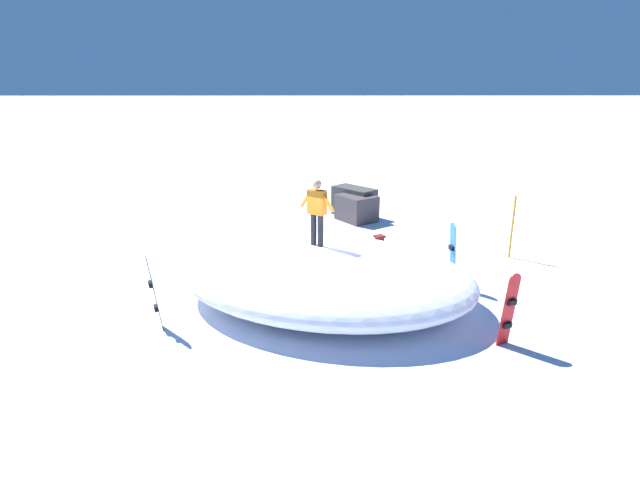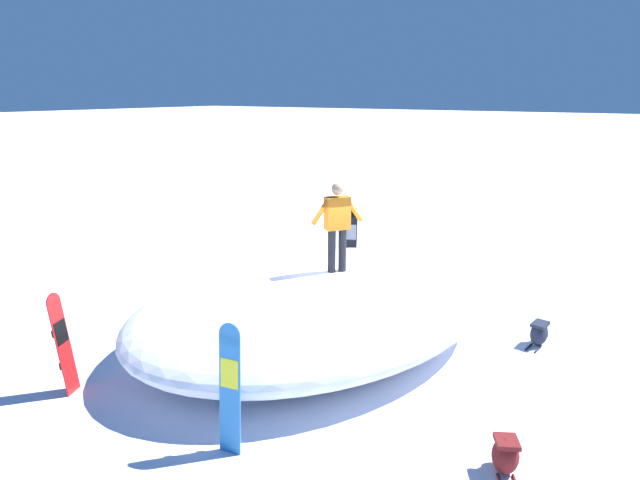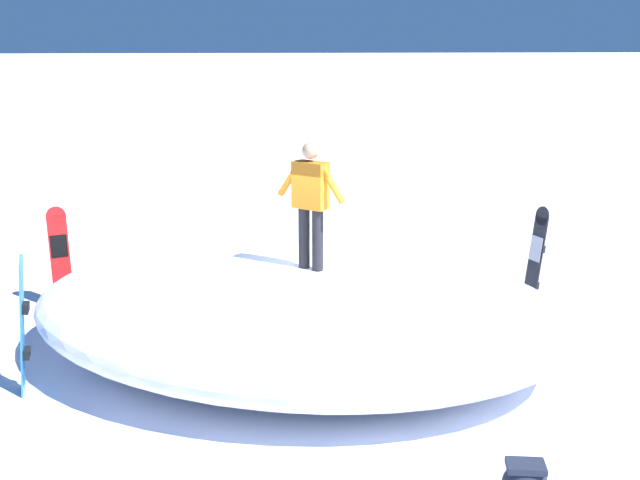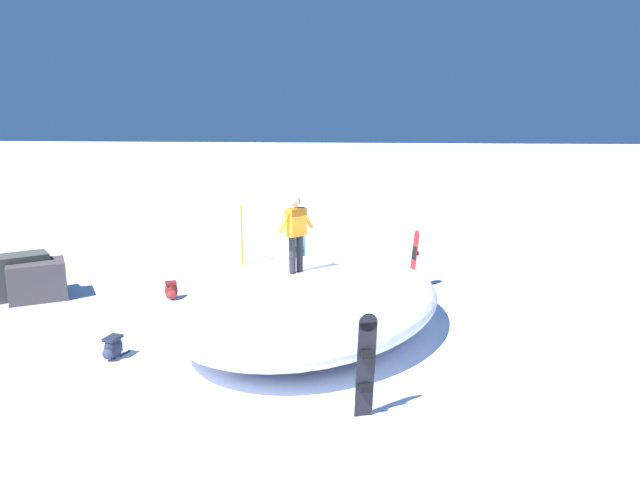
{
  "view_description": "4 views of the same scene",
  "coord_description": "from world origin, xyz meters",
  "px_view_note": "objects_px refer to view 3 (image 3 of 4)",
  "views": [
    {
      "loc": [
        11.71,
        0.21,
        5.2
      ],
      "look_at": [
        0.59,
        0.3,
        1.62
      ],
      "focal_mm": 29.14,
      "sensor_mm": 36.0,
      "label": 1
    },
    {
      "loc": [
        -4.65,
        7.91,
        4.39
      ],
      "look_at": [
        0.32,
        0.38,
        1.88
      ],
      "focal_mm": 30.07,
      "sensor_mm": 36.0,
      "label": 2
    },
    {
      "loc": [
        -9.3,
        0.63,
        4.23
      ],
      "look_at": [
        0.24,
        0.11,
        1.63
      ],
      "focal_mm": 44.38,
      "sensor_mm": 36.0,
      "label": 3
    },
    {
      "loc": [
        2.24,
        -11.18,
        4.33
      ],
      "look_at": [
        0.58,
        0.07,
        2.05
      ],
      "focal_mm": 32.75,
      "sensor_mm": 36.0,
      "label": 4
    }
  ],
  "objects_px": {
    "snowboarder_standing": "(311,198)",
    "snowboard_secondary_upright": "(535,260)",
    "snowboard_primary_upright": "(23,322)",
    "snowboard_tertiary_upright": "(60,256)"
  },
  "relations": [
    {
      "from": "snowboard_secondary_upright",
      "to": "snowboard_primary_upright",
      "type": "bearing_deg",
      "value": 108.19
    },
    {
      "from": "snowboarder_standing",
      "to": "snowboard_secondary_upright",
      "type": "xyz_separation_m",
      "value": [
        1.68,
        -3.41,
        -1.34
      ]
    },
    {
      "from": "snowboard_primary_upright",
      "to": "snowboard_tertiary_upright",
      "type": "height_order",
      "value": "snowboard_primary_upright"
    },
    {
      "from": "snowboarder_standing",
      "to": "snowboard_secondary_upright",
      "type": "height_order",
      "value": "snowboarder_standing"
    },
    {
      "from": "snowboard_tertiary_upright",
      "to": "snowboard_primary_upright",
      "type": "bearing_deg",
      "value": -173.15
    },
    {
      "from": "snowboarder_standing",
      "to": "snowboard_tertiary_upright",
      "type": "relative_size",
      "value": 0.99
    },
    {
      "from": "snowboard_primary_upright",
      "to": "snowboard_secondary_upright",
      "type": "bearing_deg",
      "value": -71.81
    },
    {
      "from": "snowboarder_standing",
      "to": "snowboard_primary_upright",
      "type": "relative_size",
      "value": 0.92
    },
    {
      "from": "snowboard_primary_upright",
      "to": "snowboard_tertiary_upright",
      "type": "relative_size",
      "value": 1.08
    },
    {
      "from": "snowboard_primary_upright",
      "to": "snowboard_secondary_upright",
      "type": "height_order",
      "value": "snowboard_primary_upright"
    }
  ]
}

